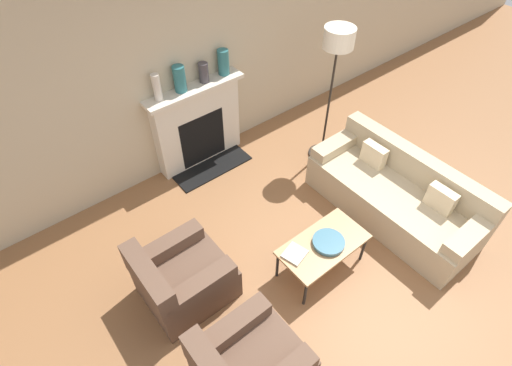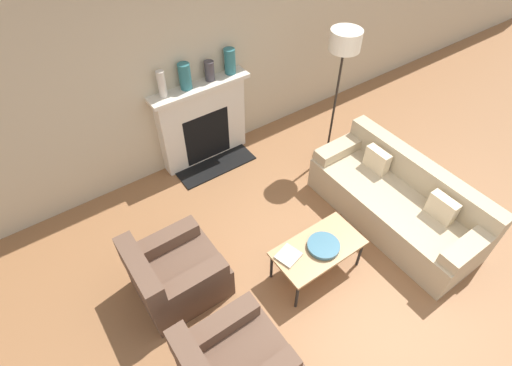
{
  "view_description": "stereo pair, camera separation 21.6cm",
  "coord_description": "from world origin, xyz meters",
  "px_view_note": "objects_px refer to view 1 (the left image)",
  "views": [
    {
      "loc": [
        -2.04,
        -1.13,
        3.91
      ],
      "look_at": [
        0.08,
        1.52,
        0.45
      ],
      "focal_mm": 28.0,
      "sensor_mm": 36.0,
      "label": 1
    },
    {
      "loc": [
        -1.87,
        -1.26,
        3.91
      ],
      "look_at": [
        0.08,
        1.52,
        0.45
      ],
      "focal_mm": 28.0,
      "sensor_mm": 36.0,
      "label": 2
    }
  ],
  "objects_px": {
    "floor_lamp": "(336,56)",
    "mantel_vase_center_left": "(180,79)",
    "book": "(295,254)",
    "armchair_far": "(182,279)",
    "coffee_table": "(323,246)",
    "couch": "(395,195)",
    "mantel_vase_center_right": "(204,73)",
    "fireplace": "(198,126)",
    "bowl": "(329,242)",
    "mantel_vase_right": "(223,62)",
    "mantel_vase_left": "(157,87)"
  },
  "relations": [
    {
      "from": "coffee_table",
      "to": "mantel_vase_center_right",
      "type": "height_order",
      "value": "mantel_vase_center_right"
    },
    {
      "from": "coffee_table",
      "to": "mantel_vase_center_left",
      "type": "distance_m",
      "value": 2.59
    },
    {
      "from": "bowl",
      "to": "floor_lamp",
      "type": "distance_m",
      "value": 2.24
    },
    {
      "from": "armchair_far",
      "to": "floor_lamp",
      "type": "height_order",
      "value": "floor_lamp"
    },
    {
      "from": "mantel_vase_left",
      "to": "bowl",
      "type": "bearing_deg",
      "value": -77.83
    },
    {
      "from": "mantel_vase_center_left",
      "to": "mantel_vase_left",
      "type": "bearing_deg",
      "value": -180.0
    },
    {
      "from": "coffee_table",
      "to": "mantel_vase_center_left",
      "type": "xyz_separation_m",
      "value": [
        -0.18,
        2.4,
        0.96
      ]
    },
    {
      "from": "mantel_vase_center_right",
      "to": "mantel_vase_right",
      "type": "xyz_separation_m",
      "value": [
        0.3,
        0.0,
        0.04
      ]
    },
    {
      "from": "mantel_vase_left",
      "to": "mantel_vase_center_right",
      "type": "distance_m",
      "value": 0.65
    },
    {
      "from": "bowl",
      "to": "book",
      "type": "relative_size",
      "value": 1.25
    },
    {
      "from": "book",
      "to": "floor_lamp",
      "type": "bearing_deg",
      "value": 21.25
    },
    {
      "from": "coffee_table",
      "to": "bowl",
      "type": "relative_size",
      "value": 2.84
    },
    {
      "from": "fireplace",
      "to": "mantel_vase_left",
      "type": "relative_size",
      "value": 4.07
    },
    {
      "from": "bowl",
      "to": "armchair_far",
      "type": "bearing_deg",
      "value": 153.73
    },
    {
      "from": "mantel_vase_center_left",
      "to": "mantel_vase_center_right",
      "type": "distance_m",
      "value": 0.34
    },
    {
      "from": "armchair_far",
      "to": "book",
      "type": "height_order",
      "value": "armchair_far"
    },
    {
      "from": "mantel_vase_left",
      "to": "mantel_vase_center_right",
      "type": "height_order",
      "value": "mantel_vase_left"
    },
    {
      "from": "coffee_table",
      "to": "armchair_far",
      "type": "bearing_deg",
      "value": 154.18
    },
    {
      "from": "couch",
      "to": "mantel_vase_right",
      "type": "xyz_separation_m",
      "value": [
        -0.83,
        2.37,
        1.06
      ]
    },
    {
      "from": "couch",
      "to": "book",
      "type": "bearing_deg",
      "value": -92.32
    },
    {
      "from": "couch",
      "to": "armchair_far",
      "type": "relative_size",
      "value": 2.41
    },
    {
      "from": "coffee_table",
      "to": "floor_lamp",
      "type": "height_order",
      "value": "floor_lamp"
    },
    {
      "from": "bowl",
      "to": "floor_lamp",
      "type": "xyz_separation_m",
      "value": [
        1.37,
        1.4,
        1.09
      ]
    },
    {
      "from": "fireplace",
      "to": "floor_lamp",
      "type": "relative_size",
      "value": 0.71
    },
    {
      "from": "fireplace",
      "to": "armchair_far",
      "type": "relative_size",
      "value": 1.55
    },
    {
      "from": "armchair_far",
      "to": "coffee_table",
      "type": "relative_size",
      "value": 0.9
    },
    {
      "from": "bowl",
      "to": "floor_lamp",
      "type": "bearing_deg",
      "value": 45.51
    },
    {
      "from": "coffee_table",
      "to": "floor_lamp",
      "type": "distance_m",
      "value": 2.28
    },
    {
      "from": "mantel_vase_left",
      "to": "mantel_vase_center_right",
      "type": "relative_size",
      "value": 1.32
    },
    {
      "from": "book",
      "to": "mantel_vase_center_left",
      "type": "distance_m",
      "value": 2.48
    },
    {
      "from": "couch",
      "to": "bowl",
      "type": "height_order",
      "value": "couch"
    },
    {
      "from": "mantel_vase_left",
      "to": "mantel_vase_center_left",
      "type": "xyz_separation_m",
      "value": [
        0.31,
        0.0,
        -0.0
      ]
    },
    {
      "from": "fireplace",
      "to": "couch",
      "type": "xyz_separation_m",
      "value": [
        1.31,
        -2.36,
        -0.28
      ]
    },
    {
      "from": "fireplace",
      "to": "coffee_table",
      "type": "xyz_separation_m",
      "value": [
        0.02,
        -2.38,
        -0.18
      ]
    },
    {
      "from": "fireplace",
      "to": "mantel_vase_left",
      "type": "distance_m",
      "value": 0.91
    },
    {
      "from": "armchair_far",
      "to": "mantel_vase_right",
      "type": "xyz_separation_m",
      "value": [
        1.83,
        1.74,
        1.06
      ]
    },
    {
      "from": "floor_lamp",
      "to": "mantel_vase_left",
      "type": "bearing_deg",
      "value": 151.41
    },
    {
      "from": "floor_lamp",
      "to": "mantel_vase_center_left",
      "type": "bearing_deg",
      "value": 146.96
    },
    {
      "from": "couch",
      "to": "floor_lamp",
      "type": "relative_size",
      "value": 1.11
    },
    {
      "from": "couch",
      "to": "armchair_far",
      "type": "bearing_deg",
      "value": -103.43
    },
    {
      "from": "book",
      "to": "mantel_vase_center_left",
      "type": "bearing_deg",
      "value": 71.29
    },
    {
      "from": "mantel_vase_center_left",
      "to": "mantel_vase_right",
      "type": "height_order",
      "value": "same"
    },
    {
      "from": "couch",
      "to": "mantel_vase_center_right",
      "type": "bearing_deg",
      "value": -154.41
    },
    {
      "from": "couch",
      "to": "floor_lamp",
      "type": "height_order",
      "value": "floor_lamp"
    },
    {
      "from": "coffee_table",
      "to": "mantel_vase_left",
      "type": "distance_m",
      "value": 2.63
    },
    {
      "from": "mantel_vase_center_left",
      "to": "mantel_vase_center_right",
      "type": "xyz_separation_m",
      "value": [
        0.34,
        0.0,
        -0.04
      ]
    },
    {
      "from": "mantel_vase_center_right",
      "to": "mantel_vase_right",
      "type": "relative_size",
      "value": 0.77
    },
    {
      "from": "fireplace",
      "to": "armchair_far",
      "type": "height_order",
      "value": "fireplace"
    },
    {
      "from": "mantel_vase_left",
      "to": "mantel_vase_center_left",
      "type": "distance_m",
      "value": 0.31
    },
    {
      "from": "armchair_far",
      "to": "couch",
      "type": "bearing_deg",
      "value": -103.43
    }
  ]
}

